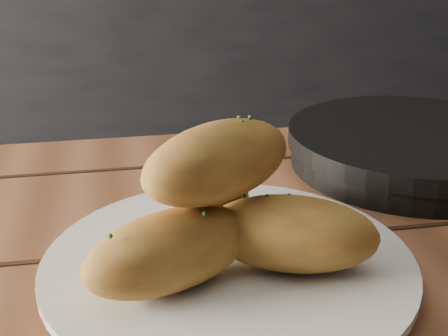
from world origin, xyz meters
TOP-DOWN VIEW (x-y plane):
  - counter at (0.00, 1.70)m, footprint 2.80×0.60m
  - plate at (0.09, -0.12)m, footprint 0.31×0.31m
  - bread_rolls at (0.08, -0.12)m, footprint 0.25×0.21m
  - skillet at (0.35, 0.08)m, footprint 0.43×0.30m

SIDE VIEW (x-z plane):
  - counter at x=0.00m, z-range 0.00..0.90m
  - plate at x=0.09m, z-range 0.75..0.77m
  - skillet at x=0.35m, z-range 0.75..0.80m
  - bread_rolls at x=0.08m, z-range 0.75..0.87m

